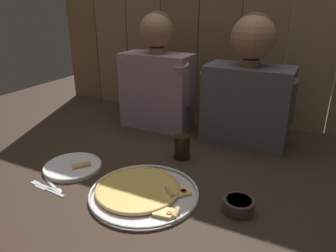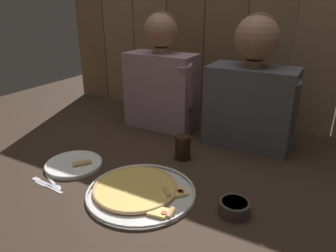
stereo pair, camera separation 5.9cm
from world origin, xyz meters
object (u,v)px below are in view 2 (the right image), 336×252
(drinking_glass, at_px, (183,147))
(dipping_bowl, at_px, (234,207))
(dinner_plate, at_px, (74,164))
(pizza_tray, at_px, (139,190))
(diner_right, at_px, (252,87))
(diner_left, at_px, (161,77))

(drinking_glass, distance_m, dipping_bowl, 0.43)
(dinner_plate, relative_size, drinking_glass, 2.26)
(pizza_tray, height_order, dinner_plate, dinner_plate)
(pizza_tray, height_order, drinking_glass, drinking_glass)
(dinner_plate, xyz_separation_m, diner_right, (0.58, 0.59, 0.28))
(dinner_plate, bearing_deg, pizza_tray, -4.83)
(pizza_tray, bearing_deg, diner_right, 70.05)
(dinner_plate, distance_m, drinking_glass, 0.48)
(dipping_bowl, bearing_deg, diner_left, 136.99)
(dinner_plate, height_order, dipping_bowl, dipping_bowl)
(pizza_tray, distance_m, dinner_plate, 0.36)
(diner_right, bearing_deg, pizza_tray, -109.95)
(pizza_tray, relative_size, dinner_plate, 1.67)
(dinner_plate, bearing_deg, drinking_glass, 38.34)
(diner_left, xyz_separation_m, diner_right, (0.49, 0.00, 0.00))
(drinking_glass, bearing_deg, diner_right, 55.11)
(diner_left, bearing_deg, dinner_plate, -98.76)
(dinner_plate, xyz_separation_m, drinking_glass, (0.37, 0.30, 0.04))
(dinner_plate, bearing_deg, dipping_bowl, 1.90)
(pizza_tray, relative_size, dipping_bowl, 3.81)
(dinner_plate, bearing_deg, diner_left, 81.24)
(pizza_tray, height_order, diner_right, diner_right)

